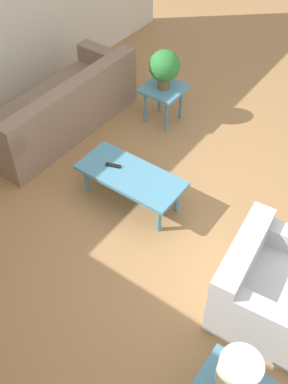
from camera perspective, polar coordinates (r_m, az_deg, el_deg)
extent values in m
plane|color=#A87A4C|center=(4.69, 5.98, -3.99)|extent=(14.00, 14.00, 0.00)
cube|color=gray|center=(5.84, -10.86, 9.74)|extent=(0.87, 2.16, 0.40)
cube|color=gray|center=(5.42, -8.90, 11.86)|extent=(0.22, 2.16, 0.36)
cube|color=gray|center=(6.25, -4.84, 16.50)|extent=(0.85, 0.21, 0.24)
cube|color=silver|center=(4.08, 16.13, -12.57)|extent=(0.97, 1.04, 0.42)
cube|color=silver|center=(3.81, 12.46, -7.80)|extent=(0.29, 0.97, 0.30)
cube|color=silver|center=(3.60, 15.08, -14.82)|extent=(0.89, 0.25, 0.19)
cube|color=teal|center=(4.63, -1.70, 2.11)|extent=(1.13, 0.51, 0.04)
cylinder|color=teal|center=(4.67, 4.24, -0.85)|extent=(0.05, 0.05, 0.35)
cylinder|color=teal|center=(5.08, -4.83, 3.72)|extent=(0.05, 0.05, 0.35)
cylinder|color=teal|center=(4.48, 1.94, -3.36)|extent=(0.05, 0.05, 0.35)
cylinder|color=teal|center=(4.90, -7.27, 1.59)|extent=(0.05, 0.05, 0.35)
cube|color=teal|center=(5.71, 2.51, 12.96)|extent=(0.49, 0.49, 0.04)
cylinder|color=teal|center=(5.89, 4.70, 11.13)|extent=(0.04, 0.04, 0.45)
cylinder|color=teal|center=(6.03, 2.01, 12.20)|extent=(0.04, 0.04, 0.45)
cylinder|color=teal|center=(5.66, 2.89, 9.61)|extent=(0.04, 0.04, 0.45)
cylinder|color=teal|center=(5.81, 0.14, 10.75)|extent=(0.04, 0.04, 0.45)
cylinder|color=teal|center=(3.65, 9.29, -21.80)|extent=(0.04, 0.04, 0.45)
cylinder|color=brown|center=(5.66, 2.54, 13.71)|extent=(0.16, 0.16, 0.14)
sphere|color=#2D7F38|center=(5.54, 2.62, 15.72)|extent=(0.38, 0.38, 0.38)
cylinder|color=white|center=(3.03, 11.97, -21.41)|extent=(0.27, 0.27, 0.24)
cube|color=black|center=(4.70, -3.93, 3.39)|extent=(0.16, 0.09, 0.02)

